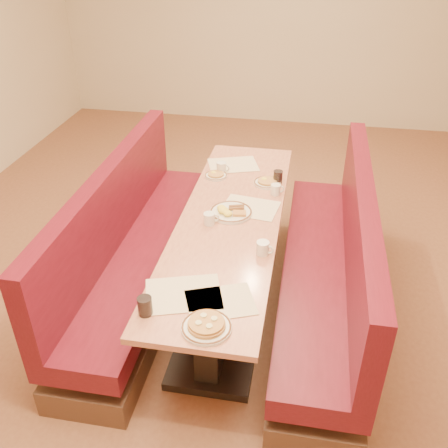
% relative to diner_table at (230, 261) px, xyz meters
% --- Properties ---
extents(ground, '(8.00, 8.00, 0.00)m').
position_rel_diner_table_xyz_m(ground, '(0.00, 0.00, -0.37)').
color(ground, '#9E6647').
rests_on(ground, ground).
extents(room_envelope, '(6.04, 8.04, 2.82)m').
position_rel_diner_table_xyz_m(room_envelope, '(0.00, 0.00, 1.56)').
color(room_envelope, beige).
rests_on(room_envelope, ground).
extents(diner_table, '(0.70, 2.50, 0.75)m').
position_rel_diner_table_xyz_m(diner_table, '(0.00, 0.00, 0.00)').
color(diner_table, black).
rests_on(diner_table, ground).
extents(booth_left, '(0.55, 2.50, 1.05)m').
position_rel_diner_table_xyz_m(booth_left, '(-0.73, 0.00, -0.01)').
color(booth_left, '#4C3326').
rests_on(booth_left, ground).
extents(booth_right, '(0.55, 2.50, 1.05)m').
position_rel_diner_table_xyz_m(booth_right, '(0.73, 0.00, -0.01)').
color(booth_right, '#4C3326').
rests_on(booth_right, ground).
extents(placemat_near_left, '(0.50, 0.43, 0.00)m').
position_rel_diner_table_xyz_m(placemat_near_left, '(-0.12, -0.86, 0.38)').
color(placemat_near_left, beige).
rests_on(placemat_near_left, diner_table).
extents(placemat_near_right, '(0.44, 0.39, 0.00)m').
position_rel_diner_table_xyz_m(placemat_near_right, '(0.10, -0.89, 0.38)').
color(placemat_near_right, beige).
rests_on(placemat_near_right, diner_table).
extents(placemat_far_left, '(0.48, 0.42, 0.00)m').
position_rel_diner_table_xyz_m(placemat_far_left, '(-0.12, 0.85, 0.38)').
color(placemat_far_left, beige).
rests_on(placemat_far_left, diner_table).
extents(placemat_far_right, '(0.43, 0.35, 0.00)m').
position_rel_diner_table_xyz_m(placemat_far_right, '(0.12, 0.17, 0.38)').
color(placemat_far_right, beige).
rests_on(placemat_far_right, diner_table).
extents(pancake_plate, '(0.26, 0.26, 0.06)m').
position_rel_diner_table_xyz_m(pancake_plate, '(0.06, -1.10, 0.40)').
color(pancake_plate, silver).
rests_on(pancake_plate, diner_table).
extents(eggs_plate, '(0.30, 0.30, 0.06)m').
position_rel_diner_table_xyz_m(eggs_plate, '(-0.01, 0.06, 0.39)').
color(eggs_plate, silver).
rests_on(eggs_plate, diner_table).
extents(extra_plate_mid, '(0.21, 0.21, 0.04)m').
position_rel_diner_table_xyz_m(extra_plate_mid, '(0.20, 0.57, 0.39)').
color(extra_plate_mid, silver).
rests_on(extra_plate_mid, diner_table).
extents(extra_plate_far, '(0.19, 0.19, 0.04)m').
position_rel_diner_table_xyz_m(extra_plate_far, '(-0.22, 0.62, 0.39)').
color(extra_plate_far, silver).
rests_on(extra_plate_far, diner_table).
extents(coffee_mug_a, '(0.11, 0.08, 0.09)m').
position_rel_diner_table_xyz_m(coffee_mug_a, '(0.28, -0.39, 0.42)').
color(coffee_mug_a, silver).
rests_on(coffee_mug_a, diner_table).
extents(coffee_mug_b, '(0.11, 0.08, 0.08)m').
position_rel_diner_table_xyz_m(coffee_mug_b, '(-0.13, -0.10, 0.42)').
color(coffee_mug_b, silver).
rests_on(coffee_mug_b, diner_table).
extents(coffee_mug_c, '(0.11, 0.08, 0.08)m').
position_rel_diner_table_xyz_m(coffee_mug_c, '(0.28, 0.41, 0.42)').
color(coffee_mug_c, silver).
rests_on(coffee_mug_c, diner_table).
extents(coffee_mug_d, '(0.11, 0.08, 0.08)m').
position_rel_diner_table_xyz_m(coffee_mug_d, '(-0.19, 0.71, 0.42)').
color(coffee_mug_d, silver).
rests_on(coffee_mug_d, diner_table).
extents(soda_tumbler_near, '(0.08, 0.08, 0.11)m').
position_rel_diner_table_xyz_m(soda_tumbler_near, '(-0.28, -1.05, 0.43)').
color(soda_tumbler_near, black).
rests_on(soda_tumbler_near, diner_table).
extents(soda_tumbler_mid, '(0.07, 0.07, 0.10)m').
position_rel_diner_table_xyz_m(soda_tumbler_mid, '(0.28, 0.61, 0.43)').
color(soda_tumbler_mid, black).
rests_on(soda_tumbler_mid, diner_table).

